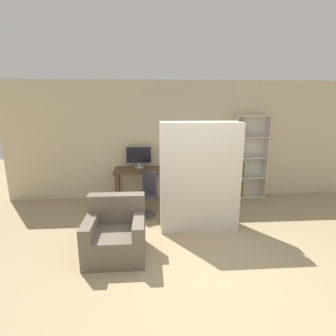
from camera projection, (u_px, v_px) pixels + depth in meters
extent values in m
plane|color=#9E8966|center=(208.00, 278.00, 3.37)|extent=(16.00, 16.00, 0.00)
cube|color=#C6B793|center=(181.00, 141.00, 6.08)|extent=(8.00, 0.06, 2.70)
cube|color=brown|center=(141.00, 170.00, 5.80)|extent=(1.18, 0.67, 0.03)
cylinder|color=brown|center=(116.00, 191.00, 5.59)|extent=(0.05, 0.05, 0.74)
cylinder|color=brown|center=(166.00, 190.00, 5.66)|extent=(0.05, 0.05, 0.74)
cylinder|color=brown|center=(119.00, 184.00, 6.12)|extent=(0.05, 0.05, 0.74)
cylinder|color=brown|center=(164.00, 183.00, 6.19)|extent=(0.05, 0.05, 0.74)
cylinder|color=#B7B7BC|center=(139.00, 167.00, 5.99)|extent=(0.22, 0.22, 0.02)
cylinder|color=#B7B7BC|center=(139.00, 165.00, 5.97)|extent=(0.04, 0.04, 0.09)
cube|color=#B7B7BC|center=(139.00, 155.00, 5.93)|extent=(0.58, 0.02, 0.39)
cube|color=black|center=(139.00, 155.00, 5.92)|extent=(0.55, 0.03, 0.36)
cylinder|color=#4C4C51|center=(142.00, 215.00, 5.26)|extent=(0.52, 0.52, 0.03)
cylinder|color=#4C4C51|center=(142.00, 205.00, 5.22)|extent=(0.05, 0.05, 0.36)
cube|color=#33333D|center=(142.00, 196.00, 5.17)|extent=(0.62, 0.62, 0.05)
cube|color=#33333D|center=(150.00, 181.00, 5.24)|extent=(0.28, 0.33, 0.45)
cube|color=beige|center=(234.00, 158.00, 6.08)|extent=(0.02, 0.29, 1.93)
cube|color=beige|center=(266.00, 157.00, 6.13)|extent=(0.02, 0.29, 1.93)
cube|color=beige|center=(248.00, 156.00, 6.24)|extent=(0.77, 0.02, 1.93)
cube|color=beige|center=(247.00, 196.00, 6.33)|extent=(0.73, 0.25, 0.02)
cube|color=beige|center=(248.00, 177.00, 6.22)|extent=(0.73, 0.25, 0.02)
cube|color=beige|center=(250.00, 158.00, 6.11)|extent=(0.73, 0.25, 0.02)
cube|color=beige|center=(252.00, 137.00, 5.99)|extent=(0.73, 0.25, 0.02)
cube|color=beige|center=(253.00, 116.00, 5.88)|extent=(0.73, 0.25, 0.02)
cube|color=teal|center=(234.00, 190.00, 6.26)|extent=(0.02, 0.15, 0.34)
cube|color=red|center=(236.00, 190.00, 6.22)|extent=(0.03, 0.15, 0.34)
cube|color=red|center=(236.00, 190.00, 6.28)|extent=(0.02, 0.21, 0.30)
cube|color=#287A38|center=(237.00, 189.00, 6.29)|extent=(0.03, 0.17, 0.35)
cube|color=#7A2D84|center=(240.00, 190.00, 6.25)|extent=(0.03, 0.16, 0.35)
cube|color=#232328|center=(240.00, 189.00, 6.31)|extent=(0.03, 0.17, 0.34)
cube|color=gold|center=(242.00, 189.00, 6.31)|extent=(0.04, 0.15, 0.31)
cube|color=#7A2D84|center=(235.00, 171.00, 6.14)|extent=(0.03, 0.18, 0.32)
cube|color=#232328|center=(236.00, 169.00, 6.17)|extent=(0.04, 0.20, 0.39)
cube|color=#7A2D84|center=(239.00, 170.00, 6.13)|extent=(0.03, 0.18, 0.34)
cube|color=#232328|center=(239.00, 170.00, 6.18)|extent=(0.02, 0.19, 0.33)
cube|color=red|center=(241.00, 168.00, 6.19)|extent=(0.04, 0.18, 0.40)
cube|color=#287A38|center=(243.00, 169.00, 6.20)|extent=(0.02, 0.15, 0.36)
cube|color=#7A2D84|center=(236.00, 150.00, 6.03)|extent=(0.03, 0.20, 0.35)
cube|color=red|center=(238.00, 150.00, 6.02)|extent=(0.02, 0.15, 0.33)
cube|color=teal|center=(238.00, 149.00, 6.06)|extent=(0.03, 0.19, 0.37)
cube|color=silver|center=(240.00, 150.00, 6.04)|extent=(0.03, 0.14, 0.35)
cube|color=brown|center=(241.00, 150.00, 6.07)|extent=(0.04, 0.18, 0.34)
cube|color=gold|center=(237.00, 130.00, 5.92)|extent=(0.02, 0.20, 0.33)
cube|color=brown|center=(239.00, 128.00, 5.91)|extent=(0.03, 0.20, 0.38)
cube|color=teal|center=(240.00, 129.00, 5.93)|extent=(0.02, 0.20, 0.35)
cube|color=#1E4C9E|center=(242.00, 130.00, 5.92)|extent=(0.04, 0.19, 0.31)
cube|color=#232328|center=(243.00, 130.00, 5.93)|extent=(0.03, 0.21, 0.31)
cube|color=beige|center=(201.00, 179.00, 4.42)|extent=(1.35, 0.20, 1.89)
cube|color=beige|center=(239.00, 178.00, 4.47)|extent=(0.01, 0.20, 1.86)
cube|color=beige|center=(198.00, 174.00, 4.70)|extent=(1.35, 0.20, 1.89)
cube|color=beige|center=(234.00, 174.00, 4.75)|extent=(0.01, 0.20, 1.86)
cube|color=#665B4C|center=(116.00, 243.00, 3.82)|extent=(0.85, 0.80, 0.40)
cube|color=#665B4C|center=(117.00, 208.00, 4.01)|extent=(0.85, 0.20, 0.45)
cube|color=#665B4C|center=(90.00, 225.00, 3.73)|extent=(0.16, 0.80, 0.20)
cube|color=#665B4C|center=(139.00, 223.00, 3.77)|extent=(0.16, 0.80, 0.20)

